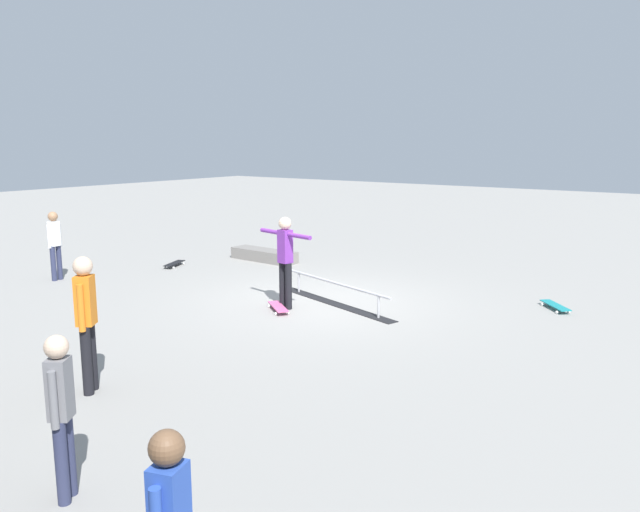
% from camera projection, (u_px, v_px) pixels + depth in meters
% --- Properties ---
extents(ground_plane, '(60.00, 60.00, 0.00)m').
position_uv_depth(ground_plane, '(318.00, 301.00, 12.10)').
color(ground_plane, gray).
extents(grind_rail, '(3.07, 1.15, 0.44)m').
position_uv_depth(grind_rail, '(336.00, 294.00, 11.85)').
color(grind_rail, black).
rests_on(grind_rail, ground_plane).
extents(skate_ledge, '(1.90, 0.63, 0.29)m').
position_uv_depth(skate_ledge, '(264.00, 255.00, 16.13)').
color(skate_ledge, gray).
rests_on(skate_ledge, ground_plane).
extents(skater_main, '(1.34, 0.35, 1.68)m').
position_uv_depth(skater_main, '(285.00, 256.00, 11.45)').
color(skater_main, black).
rests_on(skater_main, ground_plane).
extents(skateboard_main, '(0.76, 0.64, 0.09)m').
position_uv_depth(skateboard_main, '(278.00, 307.00, 11.43)').
color(skateboard_main, '#E05993').
rests_on(skateboard_main, ground_plane).
extents(bystander_grey_shirt, '(0.25, 0.31, 1.47)m').
position_uv_depth(bystander_grey_shirt, '(61.00, 408.00, 5.32)').
color(bystander_grey_shirt, '#2D3351').
rests_on(bystander_grey_shirt, ground_plane).
extents(bystander_orange_shirt, '(0.29, 0.35, 1.69)m').
position_uv_depth(bystander_orange_shirt, '(86.00, 317.00, 7.61)').
color(bystander_orange_shirt, black).
rests_on(bystander_orange_shirt, ground_plane).
extents(bystander_white_shirt, '(0.21, 0.35, 1.52)m').
position_uv_depth(bystander_white_shirt, '(55.00, 242.00, 13.77)').
color(bystander_white_shirt, '#2D3351').
rests_on(bystander_white_shirt, ground_plane).
extents(loose_skateboard_black, '(0.48, 0.82, 0.09)m').
position_uv_depth(loose_skateboard_black, '(174.00, 263.00, 15.41)').
color(loose_skateboard_black, black).
rests_on(loose_skateboard_black, ground_plane).
extents(loose_skateboard_teal, '(0.70, 0.72, 0.09)m').
position_uv_depth(loose_skateboard_teal, '(555.00, 306.00, 11.52)').
color(loose_skateboard_teal, teal).
rests_on(loose_skateboard_teal, ground_plane).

